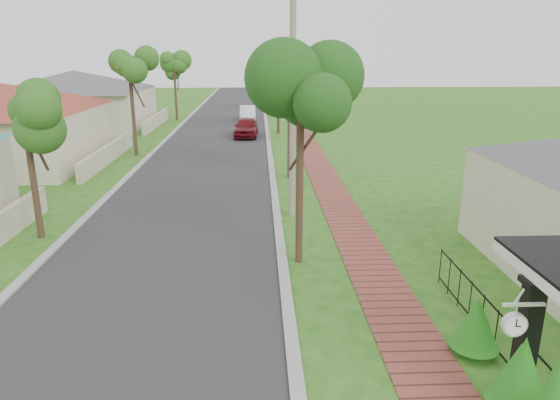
# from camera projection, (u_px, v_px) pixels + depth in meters

# --- Properties ---
(ground) EXTENTS (160.00, 160.00, 0.00)m
(ground) POSITION_uv_depth(u_px,v_px,m) (263.00, 378.00, 9.73)
(ground) COLOR #225F16
(ground) RESTS_ON ground
(road) EXTENTS (7.00, 120.00, 0.02)m
(road) POSITION_uv_depth(u_px,v_px,m) (207.00, 161.00, 28.75)
(road) COLOR #28282B
(road) RESTS_ON ground
(kerb_right) EXTENTS (0.30, 120.00, 0.10)m
(kerb_right) POSITION_uv_depth(u_px,v_px,m) (271.00, 161.00, 28.90)
(kerb_right) COLOR #9E9E99
(kerb_right) RESTS_ON ground
(kerb_left) EXTENTS (0.30, 120.00, 0.10)m
(kerb_left) POSITION_uv_depth(u_px,v_px,m) (144.00, 162.00, 28.60)
(kerb_left) COLOR #9E9E99
(kerb_left) RESTS_ON ground
(sidewalk) EXTENTS (1.50, 120.00, 0.03)m
(sidewalk) POSITION_uv_depth(u_px,v_px,m) (315.00, 160.00, 29.00)
(sidewalk) COLOR brown
(sidewalk) RESTS_ON ground
(porch_post) EXTENTS (0.48, 0.48, 2.52)m
(porch_post) POSITION_uv_depth(u_px,v_px,m) (525.00, 352.00, 8.64)
(porch_post) COLOR black
(porch_post) RESTS_ON ground
(picket_fence) EXTENTS (0.03, 8.02, 1.00)m
(picket_fence) POSITION_uv_depth(u_px,v_px,m) (512.00, 348.00, 9.78)
(picket_fence) COLOR black
(picket_fence) RESTS_ON ground
(street_trees) EXTENTS (10.70, 37.65, 5.89)m
(street_trees) POSITION_uv_depth(u_px,v_px,m) (216.00, 75.00, 34.00)
(street_trees) COLOR #382619
(street_trees) RESTS_ON ground
(hedge_row) EXTENTS (0.92, 3.58, 2.03)m
(hedge_row) POSITION_uv_depth(u_px,v_px,m) (512.00, 365.00, 8.91)
(hedge_row) COLOR #136014
(hedge_row) RESTS_ON ground
(far_house_grey) EXTENTS (15.56, 15.56, 4.60)m
(far_house_grey) POSITION_uv_depth(u_px,v_px,m) (77.00, 99.00, 40.98)
(far_house_grey) COLOR beige
(far_house_grey) RESTS_ON ground
(parked_car_red) EXTENTS (1.81, 4.17, 1.40)m
(parked_car_red) POSITION_uv_depth(u_px,v_px,m) (246.00, 127.00, 36.76)
(parked_car_red) COLOR maroon
(parked_car_red) RESTS_ON ground
(parked_car_white) EXTENTS (1.47, 4.02, 1.32)m
(parked_car_white) POSITION_uv_depth(u_px,v_px,m) (248.00, 113.00, 45.28)
(parked_car_white) COLOR white
(parked_car_white) RESTS_ON ground
(near_tree) EXTENTS (2.37, 2.37, 6.09)m
(near_tree) POSITION_uv_depth(u_px,v_px,m) (301.00, 99.00, 13.72)
(near_tree) COLOR #382619
(near_tree) RESTS_ON ground
(utility_pole) EXTENTS (1.20, 0.24, 8.86)m
(utility_pole) POSITION_uv_depth(u_px,v_px,m) (293.00, 98.00, 18.06)
(utility_pole) COLOR gray
(utility_pole) RESTS_ON ground
(station_clock) EXTENTS (0.69, 0.13, 0.58)m
(station_clock) POSITION_uv_depth(u_px,v_px,m) (515.00, 323.00, 8.00)
(station_clock) COLOR silver
(station_clock) RESTS_ON ground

